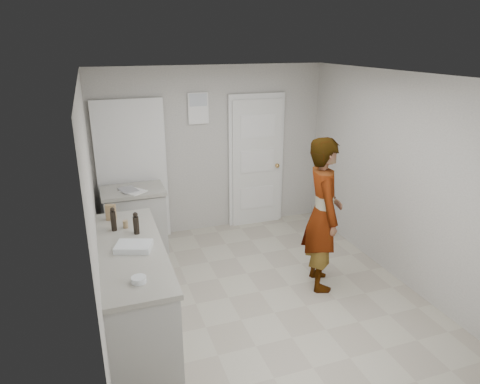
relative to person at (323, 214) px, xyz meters
name	(u,v)px	position (x,y,z in m)	size (l,w,h in m)	color
ground	(260,291)	(-0.75, 0.06, -0.92)	(4.00, 4.00, 0.00)	#A59B8A
room_shell	(202,167)	(-0.93, 2.01, 0.11)	(4.00, 4.00, 4.00)	#A5A29C
main_counter	(134,291)	(-2.20, -0.14, -0.49)	(0.64, 1.96, 0.93)	#B1B1AC
side_counter	(136,223)	(-2.00, 1.61, -0.49)	(0.84, 0.61, 0.93)	#B1B1AC
person	(323,214)	(0.00, 0.00, 0.00)	(0.67, 0.44, 1.83)	silver
cake_mix_box	(111,212)	(-2.33, 0.62, 0.10)	(0.11, 0.05, 0.18)	#8F6C47
spice_jar	(126,224)	(-2.20, 0.35, 0.05)	(0.05, 0.05, 0.08)	#A2855C
oil_cruet_a	(136,224)	(-2.11, 0.16, 0.12)	(0.06, 0.06, 0.24)	black
oil_cruet_b	(113,220)	(-2.32, 0.32, 0.14)	(0.06, 0.06, 0.26)	black
baking_dish	(134,247)	(-2.17, -0.19, 0.04)	(0.39, 0.33, 0.06)	silver
egg_bowl	(139,280)	(-2.20, -0.81, 0.03)	(0.13, 0.13, 0.05)	silver
papers	(133,191)	(-2.00, 1.51, 0.01)	(0.24, 0.31, 0.01)	white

